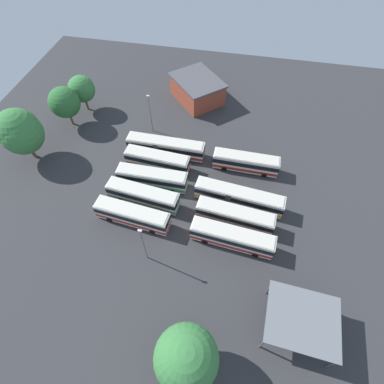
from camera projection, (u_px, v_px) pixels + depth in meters
ground_plane at (194, 193)px, 50.89m from camera, size 95.63×95.63×0.00m
bus_row0_slot0 at (133, 215)px, 46.11m from camera, size 12.21×3.80×3.35m
bus_row0_slot1 at (143, 195)px, 48.39m from camera, size 12.37×3.87×3.35m
bus_row0_slot2 at (152, 178)px, 50.62m from camera, size 12.16×2.65×3.35m
bus_row0_slot3 at (158, 160)px, 53.07m from camera, size 11.91×3.38×3.35m
bus_row0_slot4 at (166, 147)px, 55.13m from camera, size 14.66×2.73×3.35m
bus_row1_slot0 at (232, 237)px, 43.77m from camera, size 12.75×3.71×3.35m
bus_row1_slot1 at (235, 216)px, 46.01m from camera, size 12.46×3.84×3.35m
bus_row1_slot2 at (239, 197)px, 48.21m from camera, size 14.82×4.14×3.35m
bus_row1_slot4 at (246, 162)px, 52.78m from camera, size 11.80×2.76×3.35m
depot_building at (197, 89)px, 64.69m from camera, size 13.79×13.94×5.00m
maintenance_shelter at (303, 320)px, 34.86m from camera, size 9.13×8.08×4.11m
lamp_post_by_building at (144, 244)px, 40.10m from camera, size 0.56×0.28×8.28m
lamp_post_far_corner at (150, 112)px, 56.67m from camera, size 0.56×0.28×8.45m
tree_east_edge at (22, 134)px, 51.24m from camera, size 7.38×7.38×9.61m
tree_northeast at (186, 358)px, 31.21m from camera, size 7.09×7.09×8.93m
tree_north_edge at (82, 89)px, 60.55m from camera, size 5.44×5.44×7.76m
tree_west_edge at (65, 102)px, 57.33m from camera, size 6.03×6.03×8.41m
tree_northwest at (18, 130)px, 51.00m from camera, size 7.39×7.39×10.19m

